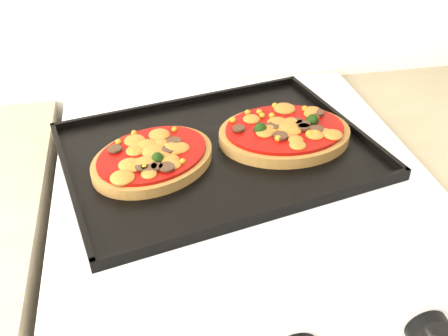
{
  "coord_description": "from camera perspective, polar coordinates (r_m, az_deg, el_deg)",
  "views": [
    {
      "loc": [
        -0.14,
        1.04,
        1.38
      ],
      "look_at": [
        -0.01,
        1.67,
        0.92
      ],
      "focal_mm": 40.0,
      "sensor_mm": 36.0,
      "label": 1
    }
  ],
  "objects": [
    {
      "name": "pizza_right",
      "position": [
        0.86,
        6.94,
        4.16
      ],
      "size": [
        0.23,
        0.18,
        0.03
      ],
      "primitive_type": null,
      "rotation": [
        0.0,
        0.0,
        -0.0
      ],
      "color": "brown",
      "rests_on": "baking_tray"
    },
    {
      "name": "baking_tray",
      "position": [
        0.83,
        -0.67,
        2.07
      ],
      "size": [
        0.56,
        0.46,
        0.02
      ],
      "primitive_type": "cube",
      "rotation": [
        0.0,
        0.0,
        0.21
      ],
      "color": "black",
      "rests_on": "stove"
    },
    {
      "name": "pizza_left",
      "position": [
        0.8,
        -8.14,
        1.28
      ],
      "size": [
        0.26,
        0.25,
        0.03
      ],
      "primitive_type": null,
      "rotation": [
        0.0,
        0.0,
        0.56
      ],
      "color": "brown",
      "rests_on": "baking_tray"
    },
    {
      "name": "stove",
      "position": [
        1.15,
        1.29,
        -18.11
      ],
      "size": [
        0.6,
        0.6,
        0.91
      ],
      "primitive_type": "cube",
      "color": "white",
      "rests_on": "floor"
    },
    {
      "name": "knob_right",
      "position": [
        0.7,
        22.28,
        -16.76
      ],
      "size": [
        0.05,
        0.02,
        0.05
      ],
      "primitive_type": "cylinder",
      "rotation": [
        1.57,
        0.0,
        0.0
      ],
      "color": "black",
      "rests_on": "control_panel"
    }
  ]
}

